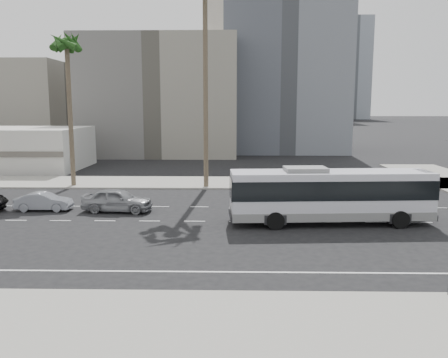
{
  "coord_description": "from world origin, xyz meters",
  "views": [
    {
      "loc": [
        -0.41,
        -29.89,
        7.56
      ],
      "look_at": [
        -1.12,
        4.0,
        2.24
      ],
      "focal_mm": 37.08,
      "sensor_mm": 36.0,
      "label": 1
    }
  ],
  "objects_px": {
    "city_bus": "(330,194)",
    "palm_mid": "(67,47)",
    "car_a": "(117,200)",
    "car_b": "(44,202)"
  },
  "relations": [
    {
      "from": "city_bus",
      "to": "car_b",
      "type": "height_order",
      "value": "city_bus"
    },
    {
      "from": "city_bus",
      "to": "car_a",
      "type": "bearing_deg",
      "value": 164.34
    },
    {
      "from": "car_a",
      "to": "palm_mid",
      "type": "bearing_deg",
      "value": 38.65
    },
    {
      "from": "car_a",
      "to": "palm_mid",
      "type": "height_order",
      "value": "palm_mid"
    },
    {
      "from": "city_bus",
      "to": "palm_mid",
      "type": "relative_size",
      "value": 0.91
    },
    {
      "from": "car_a",
      "to": "car_b",
      "type": "relative_size",
      "value": 1.25
    },
    {
      "from": "city_bus",
      "to": "car_b",
      "type": "relative_size",
      "value": 3.24
    },
    {
      "from": "city_bus",
      "to": "car_b",
      "type": "xyz_separation_m",
      "value": [
        -20.22,
        3.39,
        -1.29
      ]
    },
    {
      "from": "city_bus",
      "to": "palm_mid",
      "type": "distance_m",
      "value": 27.76
    },
    {
      "from": "car_b",
      "to": "palm_mid",
      "type": "distance_m",
      "value": 16.05
    }
  ]
}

